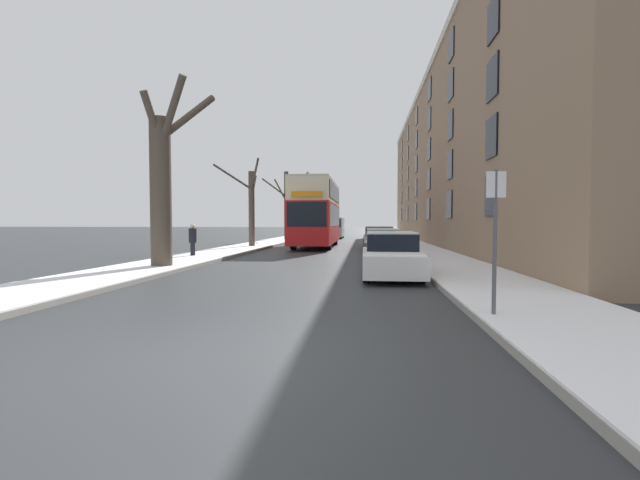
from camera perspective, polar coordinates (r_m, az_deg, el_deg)
The scene contains 15 objects.
ground_plane at distance 5.81m, azimuth -17.33°, elevation -14.93°, with size 320.00×320.00×0.00m, color #303335.
sidewalk_left at distance 58.63m, azimuth -1.67°, elevation 0.73°, with size 2.86×130.00×0.16m.
sidewalk_right at distance 58.21m, azimuth 9.20°, elevation 0.69°, with size 2.86×130.00×0.16m.
terrace_facade_right at distance 37.75m, azimuth 20.37°, elevation 9.96°, with size 9.10×53.28×13.64m.
bare_tree_left_0 at distance 16.61m, azimuth -20.26°, elevation 7.24°, with size 2.32×3.03×6.79m.
bare_tree_left_1 at distance 29.09m, azimuth -9.22°, elevation 4.64°, with size 3.15×2.87×5.81m.
bare_tree_left_2 at distance 41.64m, azimuth -4.50°, elevation 4.93°, with size 4.49×3.11×6.65m.
double_decker_bus at distance 29.88m, azimuth -0.46°, elevation 3.96°, with size 2.61×10.44×4.53m.
parked_car_0 at distance 13.67m, azimuth 9.45°, elevation -2.13°, with size 1.77×4.48×1.42m.
parked_car_1 at distance 19.86m, azimuth 8.35°, elevation -0.71°, with size 1.71×4.29×1.45m.
parked_car_2 at distance 25.35m, azimuth 7.82°, elevation -0.01°, with size 1.81×4.26×1.50m.
parked_car_3 at distance 30.60m, azimuth 7.50°, elevation 0.34°, with size 1.77×4.32×1.43m.
oncoming_van at distance 46.55m, azimuth 1.86°, elevation 1.70°, with size 2.04×5.63×2.22m.
pedestrian_left_sidewalk at distance 21.13m, azimuth -16.62°, elevation 0.05°, with size 0.36×0.36×1.65m.
street_sign_post at distance 7.79m, azimuth 22.30°, elevation 0.53°, with size 0.32×0.07×2.60m.
Camera 1 is at (2.21, -5.09, 1.71)m, focal length 24.00 mm.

